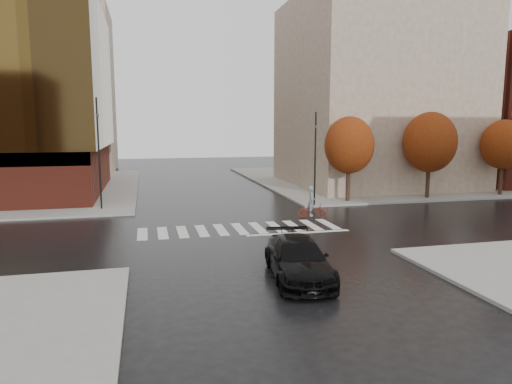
% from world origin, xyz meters
% --- Properties ---
extents(ground, '(120.00, 120.00, 0.00)m').
position_xyz_m(ground, '(0.00, 0.00, 0.00)').
color(ground, black).
rests_on(ground, ground).
extents(sidewalk_ne, '(30.00, 30.00, 0.15)m').
position_xyz_m(sidewalk_ne, '(21.00, 21.00, 0.07)').
color(sidewalk_ne, gray).
rests_on(sidewalk_ne, ground).
extents(crosswalk, '(12.00, 3.00, 0.01)m').
position_xyz_m(crosswalk, '(0.00, 0.50, 0.01)').
color(crosswalk, silver).
rests_on(crosswalk, ground).
extents(building_ne_tan, '(16.00, 16.00, 18.00)m').
position_xyz_m(building_ne_tan, '(17.00, 17.00, 9.15)').
color(building_ne_tan, gray).
rests_on(building_ne_tan, sidewalk_ne).
extents(building_nw_far, '(14.00, 12.00, 20.00)m').
position_xyz_m(building_nw_far, '(-16.00, 37.00, 10.15)').
color(building_nw_far, gray).
rests_on(building_nw_far, sidewalk_nw).
extents(tree_ne_a, '(3.80, 3.80, 6.50)m').
position_xyz_m(tree_ne_a, '(10.00, 7.40, 4.46)').
color(tree_ne_a, black).
rests_on(tree_ne_a, sidewalk_ne).
extents(tree_ne_b, '(4.20, 4.20, 6.89)m').
position_xyz_m(tree_ne_b, '(17.00, 7.40, 4.62)').
color(tree_ne_b, black).
rests_on(tree_ne_b, sidewalk_ne).
extents(tree_ne_c, '(3.60, 3.60, 6.31)m').
position_xyz_m(tree_ne_c, '(24.00, 7.40, 4.37)').
color(tree_ne_c, black).
rests_on(tree_ne_c, sidewalk_ne).
extents(sedan, '(2.82, 5.58, 1.55)m').
position_xyz_m(sedan, '(0.50, -8.51, 0.78)').
color(sedan, black).
rests_on(sedan, ground).
extents(cyclist, '(1.94, 1.26, 2.09)m').
position_xyz_m(cyclist, '(5.23, 2.50, 0.71)').
color(cyclist, maroon).
rests_on(cyclist, ground).
extents(traffic_light_nw, '(0.22, 0.19, 7.71)m').
position_xyz_m(traffic_light_nw, '(-8.32, 8.40, 4.59)').
color(traffic_light_nw, black).
rests_on(traffic_light_nw, sidewalk_nw).
extents(traffic_light_ne, '(0.14, 0.17, 6.76)m').
position_xyz_m(traffic_light_ne, '(6.83, 6.30, 3.95)').
color(traffic_light_ne, black).
rests_on(traffic_light_ne, sidewalk_ne).
extents(fire_hydrant, '(0.27, 0.27, 0.76)m').
position_xyz_m(fire_hydrant, '(-9.77, 10.00, 0.57)').
color(fire_hydrant, orange).
rests_on(fire_hydrant, sidewalk_nw).
extents(manhole, '(0.69, 0.69, 0.01)m').
position_xyz_m(manhole, '(3.73, -0.64, 0.01)').
color(manhole, '#4A301A').
rests_on(manhole, ground).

